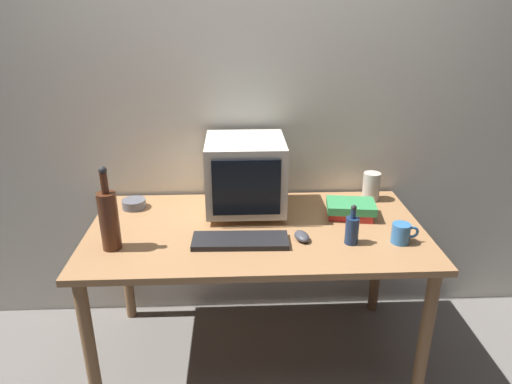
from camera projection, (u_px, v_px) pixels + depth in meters
name	position (u px, v px, depth m)	size (l,w,h in m)	color
ground_plane	(256.00, 353.00, 2.47)	(6.00, 6.00, 0.00)	slate
back_wall	(252.00, 100.00, 2.44)	(4.00, 0.08, 2.50)	silver
desk	(256.00, 243.00, 2.22)	(1.56, 0.83, 0.74)	#9E7047
crt_monitor	(245.00, 175.00, 2.30)	(0.38, 0.39, 0.37)	beige
keyboard	(240.00, 241.00, 2.04)	(0.42, 0.15, 0.02)	black
computer_mouse	(302.00, 236.00, 2.07)	(0.06, 0.10, 0.04)	#3F3F47
bottle_tall	(109.00, 218.00, 1.96)	(0.08, 0.08, 0.37)	#472314
bottle_short	(352.00, 229.00, 2.02)	(0.06, 0.06, 0.18)	navy
book_stack	(351.00, 209.00, 2.28)	(0.25, 0.19, 0.08)	red
mug	(401.00, 233.00, 2.04)	(0.12, 0.08, 0.09)	#3370B2
cd_spindle	(134.00, 204.00, 2.39)	(0.12, 0.12, 0.04)	#595B66
metal_canister	(371.00, 186.00, 2.47)	(0.09, 0.09, 0.15)	#B7B2A8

